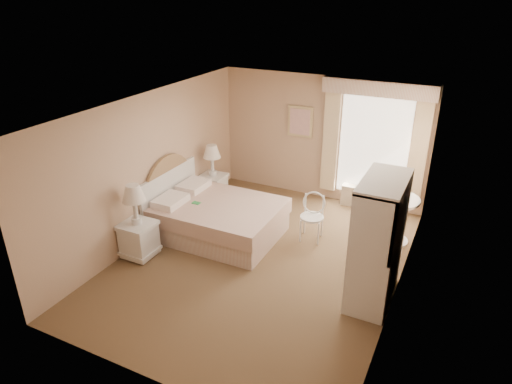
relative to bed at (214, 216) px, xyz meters
The scene contains 9 objects.
room 1.50m from the bed, 19.90° to the right, with size 4.21×5.51×2.51m.
window 3.28m from the bed, 45.98° to the left, with size 2.05×0.22×2.51m.
framed_art 2.69m from the bed, 73.76° to the left, with size 0.52×0.04×0.62m.
bed is the anchor object (origin of this frame).
nightstand_near 1.37m from the bed, 121.73° to the right, with size 0.51×0.51×1.24m.
nightstand_far 1.37m from the bed, 121.76° to the left, with size 0.49×0.49×1.18m.
round_table 3.10m from the bed, 21.66° to the left, with size 0.78×0.78×0.82m.
cafe_chair 1.72m from the bed, 21.79° to the left, with size 0.46×0.46×0.84m.
armoire 3.02m from the bed, 11.11° to the right, with size 0.55×1.10×1.82m.
Camera 1 is at (2.67, -5.64, 4.08)m, focal length 32.00 mm.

